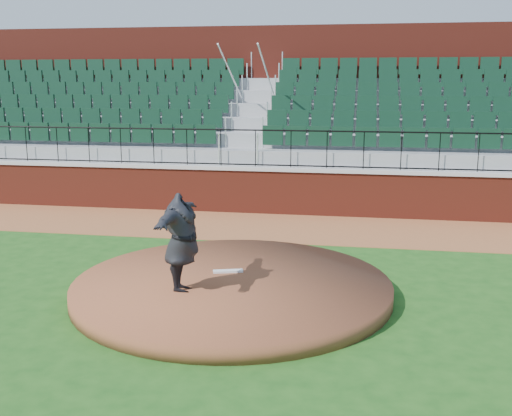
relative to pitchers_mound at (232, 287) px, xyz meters
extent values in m
plane|color=#1C4C15|center=(0.22, -0.36, -0.12)|extent=(90.00, 90.00, 0.00)
cube|color=brown|center=(0.22, 5.04, -0.12)|extent=(34.00, 3.20, 0.01)
cube|color=maroon|center=(0.22, 6.64, 0.47)|extent=(34.00, 0.35, 1.20)
cube|color=#B7B7B7|center=(0.22, 6.64, 1.12)|extent=(34.00, 0.45, 0.10)
cube|color=maroon|center=(0.22, 12.17, 2.62)|extent=(34.00, 0.50, 5.50)
cylinder|color=brown|center=(0.00, 0.00, 0.00)|extent=(5.48, 5.48, 0.25)
cube|color=silver|center=(-0.17, 0.44, 0.14)|extent=(0.55, 0.29, 0.04)
imported|color=black|center=(-0.70, -0.64, 0.94)|extent=(0.60, 2.02, 1.63)
camera|label=1|loc=(2.15, -9.88, 3.53)|focal=42.99mm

